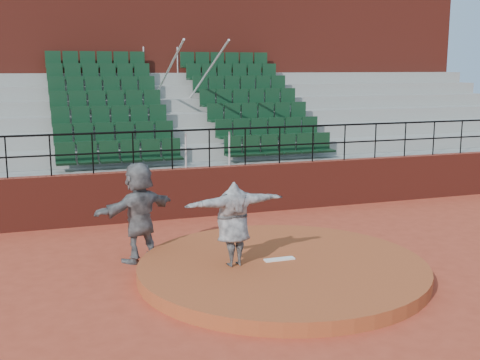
{
  "coord_description": "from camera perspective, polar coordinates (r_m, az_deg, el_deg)",
  "views": [
    {
      "loc": [
        -4.3,
        -10.1,
        3.91
      ],
      "look_at": [
        0.0,
        2.5,
        1.4
      ],
      "focal_mm": 45.0,
      "sensor_mm": 36.0,
      "label": 1
    }
  ],
  "objects": [
    {
      "name": "pitchers_mound",
      "position": [
        11.61,
        4.03,
        -8.37
      ],
      "size": [
        5.5,
        5.5,
        0.25
      ],
      "primitive_type": "cylinder",
      "color": "#A24724",
      "rests_on": "ground"
    },
    {
      "name": "pitching_rubber",
      "position": [
        11.7,
        3.75,
        -7.5
      ],
      "size": [
        0.6,
        0.15,
        0.03
      ],
      "primitive_type": "cube",
      "color": "white",
      "rests_on": "pitchers_mound"
    },
    {
      "name": "seating_deck",
      "position": [
        19.39,
        -5.88,
        3.31
      ],
      "size": [
        24.0,
        5.97,
        4.63
      ],
      "color": "gray",
      "rests_on": "ground"
    },
    {
      "name": "boundary_wall",
      "position": [
        16.04,
        -2.89,
        -1.07
      ],
      "size": [
        24.0,
        0.3,
        1.3
      ],
      "primitive_type": "cube",
      "color": "maroon",
      "rests_on": "ground"
    },
    {
      "name": "ground",
      "position": [
        11.66,
        4.02,
        -8.96
      ],
      "size": [
        90.0,
        90.0,
        0.0
      ],
      "primitive_type": "plane",
      "color": "#AB3C26",
      "rests_on": "ground"
    },
    {
      "name": "press_box_facade",
      "position": [
        23.11,
        -8.23,
        9.68
      ],
      "size": [
        24.0,
        3.0,
        7.1
      ],
      "primitive_type": "cube",
      "color": "maroon",
      "rests_on": "ground"
    },
    {
      "name": "wall_railing",
      "position": [
        15.81,
        -2.93,
        3.83
      ],
      "size": [
        24.04,
        0.05,
        1.03
      ],
      "color": "black",
      "rests_on": "boundary_wall"
    },
    {
      "name": "fielder",
      "position": [
        12.37,
        -9.52,
        -2.99
      ],
      "size": [
        1.95,
        1.43,
        2.04
      ],
      "primitive_type": "imported",
      "rotation": [
        0.0,
        0.0,
        3.64
      ],
      "color": "black",
      "rests_on": "ground"
    },
    {
      "name": "pitcher",
      "position": [
        11.17,
        -0.63,
        -4.17
      ],
      "size": [
        2.01,
        0.74,
        1.59
      ],
      "primitive_type": "imported",
      "rotation": [
        0.0,
        0.0,
        3.25
      ],
      "color": "black",
      "rests_on": "pitchers_mound"
    }
  ]
}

